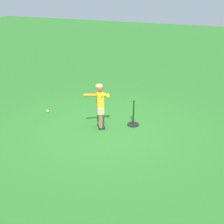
# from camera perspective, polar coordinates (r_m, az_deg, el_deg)

# --- Properties ---
(ground_plane) EXTENTS (40.00, 40.00, 0.00)m
(ground_plane) POSITION_cam_1_polar(r_m,az_deg,el_deg) (6.93, -1.70, -3.61)
(ground_plane) COLOR #2D7528
(child_batter) EXTENTS (0.49, 0.49, 1.08)m
(child_batter) POSITION_cam_1_polar(r_m,az_deg,el_deg) (6.82, -2.34, 1.92)
(child_batter) COLOR #232328
(child_batter) RESTS_ON ground
(play_ball_near_batter) EXTENTS (0.07, 0.07, 0.07)m
(play_ball_near_batter) POSITION_cam_1_polar(r_m,az_deg,el_deg) (8.06, -12.12, 0.16)
(play_ball_near_batter) COLOR yellow
(play_ball_near_batter) RESTS_ON ground
(batting_tee) EXTENTS (0.28, 0.28, 0.62)m
(batting_tee) POSITION_cam_1_polar(r_m,az_deg,el_deg) (7.17, 4.06, -1.73)
(batting_tee) COLOR black
(batting_tee) RESTS_ON ground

